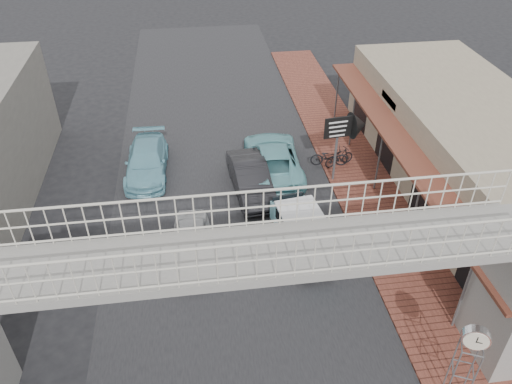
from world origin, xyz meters
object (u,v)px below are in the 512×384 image
object	(u,v)px
dark_sedan	(251,178)
street_clock	(475,341)
angkot_curb	(273,158)
angkot_van	(303,230)
motorcycle_near	(329,157)
angkot_far	(147,161)
motorcycle_far	(339,157)
white_hatchback	(192,244)
arrow_sign	(356,126)

from	to	relation	value
dark_sedan	street_clock	world-z (taller)	street_clock
street_clock	angkot_curb	bearing A→B (deg)	128.87
angkot_van	motorcycle_near	world-z (taller)	angkot_van
angkot_far	motorcycle_far	xyz separation A→B (m)	(9.32, -0.76, -0.10)
angkot_far	street_clock	xyz separation A→B (m)	(9.29, -13.31, 1.92)
white_hatchback	arrow_sign	distance (m)	9.06
white_hatchback	street_clock	bearing A→B (deg)	-43.12
motorcycle_far	angkot_far	bearing A→B (deg)	67.24
dark_sedan	street_clock	bearing A→B (deg)	-72.86
dark_sedan	angkot_far	distance (m)	5.25
angkot_curb	angkot_far	bearing A→B (deg)	-4.42
dark_sedan	white_hatchback	bearing A→B (deg)	-129.98
arrow_sign	motorcycle_far	bearing A→B (deg)	97.05
angkot_van	motorcycle_near	distance (m)	6.46
angkot_far	arrow_sign	xyz separation A→B (m)	(9.57, -1.82, 2.17)
angkot_far	angkot_van	distance (m)	9.04
dark_sedan	motorcycle_far	xyz separation A→B (m)	(4.56, 1.45, -0.14)
angkot_far	white_hatchback	bearing A→B (deg)	-70.40
dark_sedan	arrow_sign	distance (m)	5.27
motorcycle_near	white_hatchback	bearing A→B (deg)	137.86
motorcycle_near	arrow_sign	bearing A→B (deg)	-138.43
white_hatchback	angkot_van	bearing A→B (deg)	-3.52
white_hatchback	motorcycle_near	size ratio (longest dim) A/B	2.03
angkot_curb	arrow_sign	xyz separation A→B (m)	(3.53, -1.15, 2.10)
white_hatchback	street_clock	size ratio (longest dim) A/B	1.23
angkot_curb	motorcycle_near	world-z (taller)	angkot_curb
white_hatchback	motorcycle_far	size ratio (longest dim) A/B	2.31
motorcycle_near	motorcycle_far	bearing A→B (deg)	-91.92
angkot_van	motorcycle_near	size ratio (longest dim) A/B	2.05
dark_sedan	angkot_far	world-z (taller)	dark_sedan
street_clock	motorcycle_near	bearing A→B (deg)	116.49
motorcycle_far	arrow_sign	distance (m)	2.51
dark_sedan	arrow_sign	bearing A→B (deg)	-0.37
dark_sedan	angkot_curb	bearing A→B (deg)	45.43
street_clock	angkot_van	bearing A→B (deg)	138.91
white_hatchback	angkot_curb	xyz separation A→B (m)	(4.07, 5.56, 0.12)
white_hatchback	motorcycle_near	distance (m)	8.84
angkot_far	angkot_van	bearing A→B (deg)	-44.42
angkot_van	dark_sedan	bearing A→B (deg)	100.86
white_hatchback	motorcycle_near	xyz separation A→B (m)	(6.87, 5.55, -0.05)
white_hatchback	angkot_far	size ratio (longest dim) A/B	0.79
angkot_far	motorcycle_far	distance (m)	9.35
motorcycle_near	motorcycle_far	size ratio (longest dim) A/B	1.14
motorcycle_far	angkot_curb	bearing A→B (deg)	70.16
white_hatchback	dark_sedan	xyz separation A→B (m)	(2.80, 4.01, 0.09)
motorcycle_near	angkot_far	bearing A→B (deg)	94.60
angkot_curb	street_clock	xyz separation A→B (m)	(3.25, -12.65, 1.85)
angkot_van	arrow_sign	world-z (taller)	arrow_sign
dark_sedan	angkot_van	size ratio (longest dim) A/B	1.17
motorcycle_near	motorcycle_far	world-z (taller)	motorcycle_far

